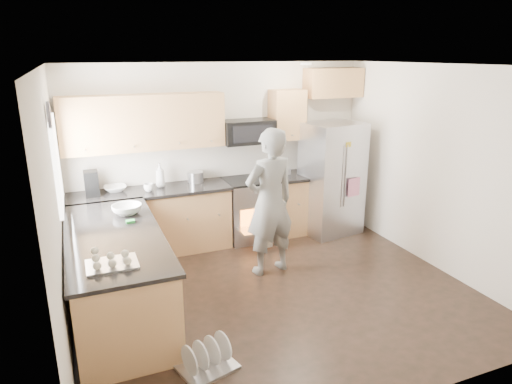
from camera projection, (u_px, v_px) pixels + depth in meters
name	position (u px, v px, depth m)	size (l,w,h in m)	color
ground	(276.00, 292.00, 5.41)	(4.50, 4.50, 0.00)	black
room_shell	(274.00, 154.00, 4.92)	(4.54, 4.04, 2.62)	silver
back_cabinet_run	(188.00, 182.00, 6.46)	(4.45, 0.64, 2.50)	#A77243
peninsula	(118.00, 274.00, 4.86)	(0.96, 2.36, 1.03)	#A77243
stove_range	(251.00, 195.00, 6.84)	(0.76, 0.97, 1.79)	#B7B7BC
refrigerator	(332.00, 179.00, 7.02)	(0.94, 0.78, 1.73)	#B7B7BC
person	(270.00, 202.00, 5.68)	(0.68, 0.45, 1.87)	gray
dish_rack	(207.00, 361.00, 4.08)	(0.57, 0.51, 0.30)	#B7B7BC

